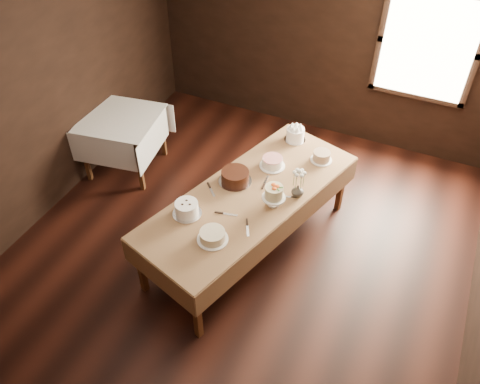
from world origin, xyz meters
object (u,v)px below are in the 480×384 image
object	(u,v)px
cake_server_a	(230,214)
cake_server_e	(212,192)
display_table	(250,198)
cake_flowers	(274,197)
cake_server_b	(248,231)
cake_chocolate	(235,177)
side_table	(121,124)
cake_server_c	(266,180)
flower_vase	(298,191)
cake_lattice	(272,163)
cake_cream	(213,236)
cake_server_d	(289,197)
cake_speckled	(322,156)
cake_meringue	(295,135)
cake_swirl	(187,209)

from	to	relation	value
cake_server_a	cake_server_e	distance (m)	0.39
display_table	cake_flowers	world-z (taller)	cake_flowers
cake_server_a	cake_server_b	world-z (taller)	same
cake_server_b	cake_chocolate	bearing A→B (deg)	-172.89
side_table	cake_flowers	bearing A→B (deg)	-15.87
cake_server_c	flower_vase	bearing A→B (deg)	-111.06
side_table	cake_lattice	xyz separation A→B (m)	(2.17, -0.10, 0.16)
cake_cream	cake_server_d	size ratio (longest dim) A/B	1.46
cake_server_d	flower_vase	xyz separation A→B (m)	(0.07, 0.05, 0.07)
cake_cream	cake_server_a	distance (m)	0.38
display_table	cake_server_a	distance (m)	0.38
cake_speckled	cake_server_d	bearing A→B (deg)	-98.90
cake_server_d	cake_meringue	bearing A→B (deg)	87.26
cake_lattice	cake_server_a	size ratio (longest dim) A/B	1.22
cake_cream	cake_server_b	world-z (taller)	cake_cream
cake_lattice	cake_cream	bearing A→B (deg)	-94.59
display_table	cake_flowers	bearing A→B (deg)	-8.27
display_table	side_table	size ratio (longest dim) A/B	2.58
cake_server_a	cake_server_b	size ratio (longest dim) A/B	1.00
cake_flowers	cake_lattice	bearing A→B (deg)	112.98
cake_speckled	cake_chocolate	bearing A→B (deg)	-134.64
cake_server_d	cake_chocolate	bearing A→B (deg)	161.82
cake_cream	cake_server_e	size ratio (longest dim) A/B	1.46
cake_server_b	cake_server_c	world-z (taller)	same
cake_chocolate	cake_flowers	size ratio (longest dim) A/B	1.63
cake_server_c	cake_swirl	bearing A→B (deg)	141.03
cake_swirl	cake_server_d	distance (m)	1.10
cake_speckled	cake_flowers	distance (m)	0.95
display_table	cake_meringue	world-z (taller)	cake_meringue
display_table	cake_cream	distance (m)	0.76
cake_meringue	cake_swirl	size ratio (longest dim) A/B	0.79
display_table	cake_server_b	distance (m)	0.54
side_table	cake_flowers	xyz separation A→B (m)	(2.42, -0.69, 0.22)
cake_speckled	cake_flowers	xyz separation A→B (m)	(-0.23, -0.92, 0.05)
cake_flowers	cake_swirl	xyz separation A→B (m)	(-0.75, -0.50, -0.04)
cake_cream	cake_meringue	bearing A→B (deg)	84.96
cake_server_b	cake_lattice	bearing A→B (deg)	161.25
cake_server_d	cake_swirl	bearing A→B (deg)	-161.11
cake_server_b	cake_server_c	xyz separation A→B (m)	(-0.13, 0.80, 0.00)
cake_meringue	cake_flowers	world-z (taller)	cake_flowers
cake_lattice	cake_swirl	distance (m)	1.20
cake_chocolate	cake_server_d	world-z (taller)	cake_chocolate
cake_chocolate	cake_server_a	size ratio (longest dim) A/B	1.74
cake_chocolate	cake_swirl	size ratio (longest dim) A/B	1.27
display_table	cake_cream	bearing A→B (deg)	-94.85
cake_speckled	cake_swirl	world-z (taller)	cake_swirl
cake_lattice	cake_server_c	bearing A→B (deg)	-83.06
cake_speckled	cake_lattice	world-z (taller)	cake_speckled
display_table	cake_chocolate	world-z (taller)	cake_chocolate
cake_speckled	cake_lattice	size ratio (longest dim) A/B	0.94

